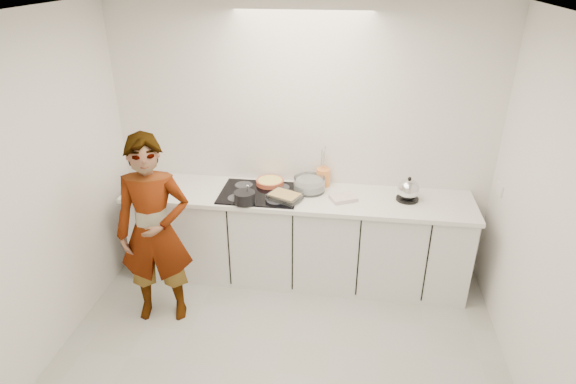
# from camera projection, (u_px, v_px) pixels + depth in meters

# --- Properties ---
(floor) EXTENTS (3.60, 3.20, 0.00)m
(floor) POSITION_uv_depth(u_px,v_px,m) (276.00, 373.00, 3.73)
(floor) COLOR #B0B0AB
(floor) RESTS_ON ground
(ceiling) EXTENTS (3.60, 3.20, 0.00)m
(ceiling) POSITION_uv_depth(u_px,v_px,m) (270.00, 19.00, 2.58)
(ceiling) COLOR white
(ceiling) RESTS_ON wall_back
(wall_back) EXTENTS (3.60, 0.00, 2.60)m
(wall_back) POSITION_uv_depth(u_px,v_px,m) (301.00, 144.00, 4.58)
(wall_back) COLOR white
(wall_back) RESTS_ON ground
(wall_left) EXTENTS (0.00, 3.20, 2.60)m
(wall_left) POSITION_uv_depth(u_px,v_px,m) (21.00, 210.00, 3.38)
(wall_left) COLOR white
(wall_left) RESTS_ON ground
(wall_right) EXTENTS (0.02, 3.20, 2.60)m
(wall_right) POSITION_uv_depth(u_px,v_px,m) (563.00, 247.00, 2.95)
(wall_right) COLOR white
(wall_right) RESTS_ON ground
(base_cabinets) EXTENTS (3.20, 0.58, 0.87)m
(base_cabinets) POSITION_uv_depth(u_px,v_px,m) (296.00, 239.00, 4.67)
(base_cabinets) COLOR silver
(base_cabinets) RESTS_ON floor
(countertop) EXTENTS (3.24, 0.64, 0.04)m
(countertop) POSITION_uv_depth(u_px,v_px,m) (297.00, 197.00, 4.47)
(countertop) COLOR white
(countertop) RESTS_ON base_cabinets
(hob) EXTENTS (0.72, 0.54, 0.01)m
(hob) POSITION_uv_depth(u_px,v_px,m) (259.00, 193.00, 4.49)
(hob) COLOR black
(hob) RESTS_ON countertop
(tart_dish) EXTENTS (0.32, 0.32, 0.04)m
(tart_dish) POSITION_uv_depth(u_px,v_px,m) (270.00, 182.00, 4.64)
(tart_dish) COLOR #CA5637
(tart_dish) RESTS_ON hob
(saucepan) EXTENTS (0.22, 0.22, 0.18)m
(saucepan) POSITION_uv_depth(u_px,v_px,m) (245.00, 197.00, 4.28)
(saucepan) COLOR black
(saucepan) RESTS_ON hob
(baking_dish) EXTENTS (0.34, 0.31, 0.05)m
(baking_dish) POSITION_uv_depth(u_px,v_px,m) (285.00, 196.00, 4.34)
(baking_dish) COLOR silver
(baking_dish) RESTS_ON hob
(mixing_bowl) EXTENTS (0.31, 0.31, 0.14)m
(mixing_bowl) POSITION_uv_depth(u_px,v_px,m) (309.00, 185.00, 4.52)
(mixing_bowl) COLOR silver
(mixing_bowl) RESTS_ON countertop
(tea_towel) EXTENTS (0.27, 0.25, 0.04)m
(tea_towel) POSITION_uv_depth(u_px,v_px,m) (343.00, 198.00, 4.37)
(tea_towel) COLOR white
(tea_towel) RESTS_ON countertop
(kettle) EXTENTS (0.22, 0.22, 0.23)m
(kettle) POSITION_uv_depth(u_px,v_px,m) (408.00, 190.00, 4.33)
(kettle) COLOR black
(kettle) RESTS_ON countertop
(utensil_crock) EXTENTS (0.15, 0.15, 0.17)m
(utensil_crock) POSITION_uv_depth(u_px,v_px,m) (323.00, 177.00, 4.63)
(utensil_crock) COLOR orange
(utensil_crock) RESTS_ON countertop
(cook) EXTENTS (0.68, 0.52, 1.69)m
(cook) POSITION_uv_depth(u_px,v_px,m) (154.00, 232.00, 3.99)
(cook) COLOR silver
(cook) RESTS_ON floor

